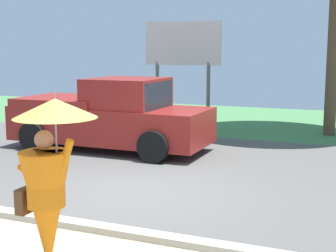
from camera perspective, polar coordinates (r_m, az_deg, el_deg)
name	(u,v)px	position (r m, az deg, el deg)	size (l,w,h in m)	color
ground_plane	(188,161)	(11.81, 2.38, -4.07)	(40.00, 22.00, 0.20)	#565451
monk_pedestrian	(48,183)	(5.84, -13.79, -6.52)	(1.05, 0.95, 2.13)	orange
pickup_truck	(111,116)	(12.87, -6.63, 1.11)	(5.20, 2.28, 1.88)	maroon
roadside_billboard	(182,51)	(16.11, 1.69, 8.72)	(2.60, 0.12, 3.50)	slate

